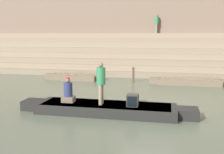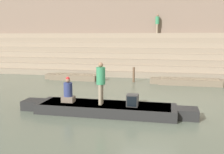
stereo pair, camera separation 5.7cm
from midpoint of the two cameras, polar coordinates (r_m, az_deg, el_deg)
name	(u,v)px [view 2 (the right image)]	position (r m, az deg, el deg)	size (l,w,h in m)	color
ground_plane	(149,110)	(11.15, 8.11, -7.10)	(120.00, 120.00, 0.00)	#566051
ghat_steps	(159,59)	(22.55, 10.35, 3.94)	(36.00, 5.27, 3.35)	gray
back_wall	(161,16)	(25.00, 10.79, 12.93)	(34.20, 1.28, 9.87)	#7F6B5B
rowboat_main	(106,108)	(10.49, -1.24, -6.83)	(7.06, 1.56, 0.39)	black
person_standing	(101,80)	(10.21, -2.29, -0.74)	(0.35, 0.35, 1.66)	gray
person_rowing	(68,92)	(10.80, -9.38, -3.25)	(0.49, 0.38, 1.05)	#756656
tv_set	(132,100)	(10.09, 4.64, -5.07)	(0.44, 0.44, 0.46)	#2D2D2D
moored_boat_shore	(189,81)	(17.49, 16.57, -0.92)	(4.96, 1.27, 0.37)	#756651
moored_boat_distant	(75,77)	(18.91, -8.05, 0.07)	(4.27, 1.27, 0.37)	#756651
mooring_post	(134,75)	(17.67, 4.84, 0.50)	(0.15, 0.15, 1.00)	brown
person_on_steps	(157,22)	(24.05, 9.91, 11.63)	(0.35, 0.35, 1.63)	gray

